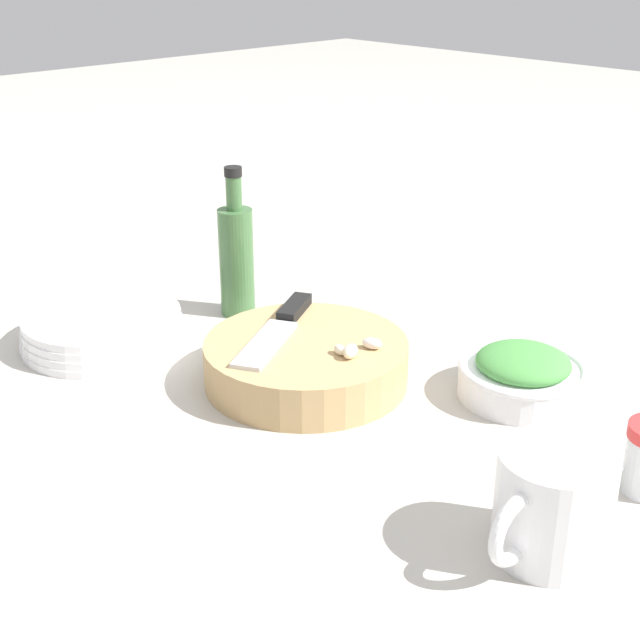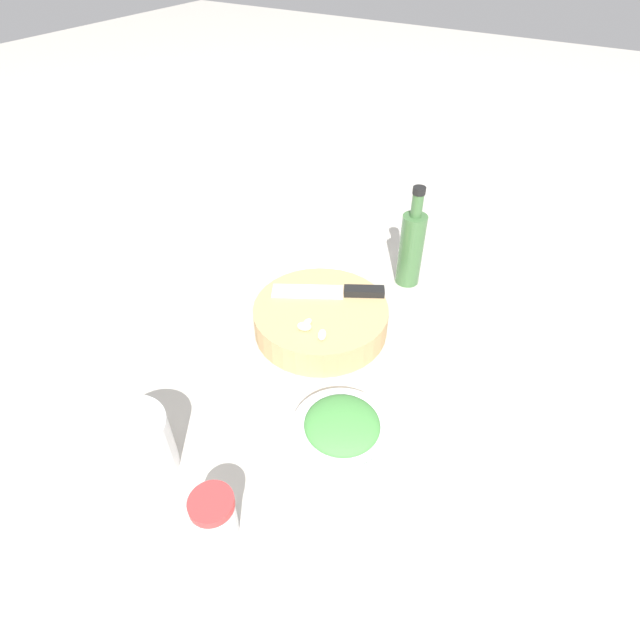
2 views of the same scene
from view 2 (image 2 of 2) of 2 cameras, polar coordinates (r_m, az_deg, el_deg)
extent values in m
plane|color=#B2ADA3|center=(0.84, 1.52, -3.57)|extent=(5.00, 5.00, 0.00)
cylinder|color=tan|center=(0.86, 0.08, 0.17)|extent=(0.23, 0.23, 0.05)
cube|color=black|center=(0.87, 4.96, 3.34)|extent=(0.05, 0.07, 0.01)
cube|color=silver|center=(0.87, -1.41, 3.28)|extent=(0.09, 0.12, 0.01)
ellipsoid|color=silver|center=(0.78, 0.24, -1.68)|extent=(0.03, 0.02, 0.01)
ellipsoid|color=#F3E4C6|center=(0.81, -1.44, -0.25)|extent=(0.02, 0.01, 0.01)
ellipsoid|color=#EFE3C2|center=(0.79, -1.81, -0.73)|extent=(0.02, 0.03, 0.02)
cylinder|color=white|center=(0.70, 2.49, -13.04)|extent=(0.14, 0.14, 0.03)
torus|color=white|center=(0.69, 2.53, -12.19)|extent=(0.14, 0.14, 0.01)
ellipsoid|color=#478E42|center=(0.68, 2.55, -11.85)|extent=(0.10, 0.10, 0.03)
cylinder|color=silver|center=(0.64, -11.88, -21.31)|extent=(0.05, 0.05, 0.06)
cylinder|color=red|center=(0.61, -12.34, -19.82)|extent=(0.05, 0.05, 0.01)
cylinder|color=white|center=(0.70, -20.36, -13.41)|extent=(0.10, 0.10, 0.09)
torus|color=white|center=(0.73, -23.12, -11.33)|extent=(0.01, 0.06, 0.06)
cylinder|color=white|center=(1.09, 1.91, 8.72)|extent=(0.20, 0.20, 0.01)
cylinder|color=white|center=(1.08, 1.92, 9.16)|extent=(0.20, 0.20, 0.01)
cylinder|color=white|center=(1.08, 1.93, 9.62)|extent=(0.20, 0.20, 0.01)
cylinder|color=white|center=(1.07, 1.94, 10.07)|extent=(0.19, 0.19, 0.01)
cylinder|color=#3D6638|center=(0.96, 10.34, 7.86)|extent=(0.05, 0.05, 0.14)
cylinder|color=#3D6638|center=(0.91, 11.04, 12.76)|extent=(0.02, 0.02, 0.04)
cylinder|color=black|center=(0.90, 11.27, 14.32)|extent=(0.02, 0.02, 0.01)
camera|label=1|loc=(0.96, -66.28, 10.51)|focal=50.00mm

